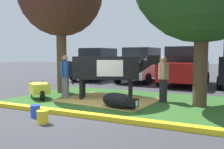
{
  "coord_description": "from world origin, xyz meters",
  "views": [
    {
      "loc": [
        3.85,
        -6.0,
        1.6
      ],
      "look_at": [
        -0.03,
        1.9,
        0.9
      ],
      "focal_mm": 39.65,
      "sensor_mm": 36.0,
      "label": 1
    }
  ],
  "objects_px": {
    "person_visitor_near": "(65,76)",
    "hatchback_white": "(142,65)",
    "calf_lying": "(118,101)",
    "person_handler": "(163,78)",
    "cow_holstein": "(109,68)",
    "bucket_blue": "(35,111)",
    "wheelbarrow": "(39,89)",
    "bucket_yellow": "(43,117)",
    "sedan_blue": "(98,64)",
    "sedan_red": "(185,67)"
  },
  "relations": [
    {
      "from": "person_visitor_near",
      "to": "hatchback_white",
      "type": "relative_size",
      "value": 0.36
    },
    {
      "from": "calf_lying",
      "to": "person_handler",
      "type": "xyz_separation_m",
      "value": [
        0.95,
        1.6,
        0.59
      ]
    },
    {
      "from": "cow_holstein",
      "to": "bucket_blue",
      "type": "height_order",
      "value": "cow_holstein"
    },
    {
      "from": "person_visitor_near",
      "to": "bucket_blue",
      "type": "height_order",
      "value": "person_visitor_near"
    },
    {
      "from": "hatchback_white",
      "to": "cow_holstein",
      "type": "bearing_deg",
      "value": -81.53
    },
    {
      "from": "calf_lying",
      "to": "wheelbarrow",
      "type": "bearing_deg",
      "value": 176.39
    },
    {
      "from": "calf_lying",
      "to": "bucket_yellow",
      "type": "relative_size",
      "value": 4.27
    },
    {
      "from": "wheelbarrow",
      "to": "bucket_yellow",
      "type": "xyz_separation_m",
      "value": [
        2.29,
        -2.4,
        -0.22
      ]
    },
    {
      "from": "cow_holstein",
      "to": "wheelbarrow",
      "type": "bearing_deg",
      "value": -154.75
    },
    {
      "from": "calf_lying",
      "to": "bucket_blue",
      "type": "relative_size",
      "value": 4.19
    },
    {
      "from": "person_visitor_near",
      "to": "bucket_yellow",
      "type": "height_order",
      "value": "person_visitor_near"
    },
    {
      "from": "calf_lying",
      "to": "person_handler",
      "type": "relative_size",
      "value": 0.86
    },
    {
      "from": "bucket_yellow",
      "to": "hatchback_white",
      "type": "distance_m",
      "value": 9.69
    },
    {
      "from": "bucket_yellow",
      "to": "sedan_blue",
      "type": "height_order",
      "value": "sedan_blue"
    },
    {
      "from": "person_handler",
      "to": "bucket_blue",
      "type": "height_order",
      "value": "person_handler"
    },
    {
      "from": "bucket_blue",
      "to": "person_handler",
      "type": "bearing_deg",
      "value": 54.47
    },
    {
      "from": "bucket_blue",
      "to": "sedan_red",
      "type": "distance_m",
      "value": 9.0
    },
    {
      "from": "calf_lying",
      "to": "bucket_yellow",
      "type": "height_order",
      "value": "calf_lying"
    },
    {
      "from": "person_visitor_near",
      "to": "sedan_red",
      "type": "distance_m",
      "value": 6.96
    },
    {
      "from": "calf_lying",
      "to": "person_visitor_near",
      "type": "height_order",
      "value": "person_visitor_near"
    },
    {
      "from": "person_visitor_near",
      "to": "wheelbarrow",
      "type": "distance_m",
      "value": 1.04
    },
    {
      "from": "hatchback_white",
      "to": "wheelbarrow",
      "type": "bearing_deg",
      "value": -100.72
    },
    {
      "from": "person_handler",
      "to": "sedan_blue",
      "type": "distance_m",
      "value": 8.19
    },
    {
      "from": "bucket_yellow",
      "to": "sedan_red",
      "type": "height_order",
      "value": "sedan_red"
    },
    {
      "from": "hatchback_white",
      "to": "sedan_red",
      "type": "height_order",
      "value": "same"
    },
    {
      "from": "person_visitor_near",
      "to": "wheelbarrow",
      "type": "bearing_deg",
      "value": -152.49
    },
    {
      "from": "cow_holstein",
      "to": "bucket_blue",
      "type": "distance_m",
      "value": 3.29
    },
    {
      "from": "person_visitor_near",
      "to": "person_handler",
      "type": "bearing_deg",
      "value": 16.17
    },
    {
      "from": "cow_holstein",
      "to": "calf_lying",
      "type": "distance_m",
      "value": 1.81
    },
    {
      "from": "calf_lying",
      "to": "person_visitor_near",
      "type": "bearing_deg",
      "value": 165.08
    },
    {
      "from": "cow_holstein",
      "to": "bucket_blue",
      "type": "xyz_separation_m",
      "value": [
        -0.57,
        -3.1,
        -0.96
      ]
    },
    {
      "from": "calf_lying",
      "to": "person_visitor_near",
      "type": "distance_m",
      "value": 2.54
    },
    {
      "from": "sedan_red",
      "to": "hatchback_white",
      "type": "bearing_deg",
      "value": 167.73
    },
    {
      "from": "wheelbarrow",
      "to": "sedan_red",
      "type": "relative_size",
      "value": 0.33
    },
    {
      "from": "bucket_blue",
      "to": "hatchback_white",
      "type": "relative_size",
      "value": 0.07
    },
    {
      "from": "person_visitor_near",
      "to": "bucket_yellow",
      "type": "xyz_separation_m",
      "value": [
        1.46,
        -2.83,
        -0.69
      ]
    },
    {
      "from": "person_handler",
      "to": "bucket_blue",
      "type": "relative_size",
      "value": 4.86
    },
    {
      "from": "calf_lying",
      "to": "person_handler",
      "type": "bearing_deg",
      "value": 59.27
    },
    {
      "from": "person_handler",
      "to": "bucket_yellow",
      "type": "distance_m",
      "value": 4.28
    },
    {
      "from": "cow_holstein",
      "to": "bucket_blue",
      "type": "bearing_deg",
      "value": -100.36
    },
    {
      "from": "calf_lying",
      "to": "sedan_blue",
      "type": "height_order",
      "value": "sedan_blue"
    },
    {
      "from": "cow_holstein",
      "to": "wheelbarrow",
      "type": "distance_m",
      "value": 2.63
    },
    {
      "from": "hatchback_white",
      "to": "person_visitor_near",
      "type": "bearing_deg",
      "value": -94.53
    },
    {
      "from": "person_visitor_near",
      "to": "sedan_red",
      "type": "relative_size",
      "value": 0.36
    },
    {
      "from": "cow_holstein",
      "to": "bucket_yellow",
      "type": "relative_size",
      "value": 9.56
    },
    {
      "from": "person_handler",
      "to": "hatchback_white",
      "type": "height_order",
      "value": "hatchback_white"
    },
    {
      "from": "calf_lying",
      "to": "hatchback_white",
      "type": "bearing_deg",
      "value": 103.93
    },
    {
      "from": "calf_lying",
      "to": "sedan_red",
      "type": "xyz_separation_m",
      "value": [
        0.75,
        6.85,
        0.75
      ]
    },
    {
      "from": "sedan_red",
      "to": "cow_holstein",
      "type": "bearing_deg",
      "value": -106.72
    },
    {
      "from": "calf_lying",
      "to": "sedan_blue",
      "type": "relative_size",
      "value": 0.3
    }
  ]
}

